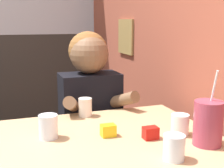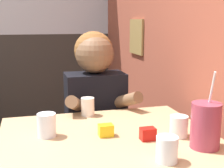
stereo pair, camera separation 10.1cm
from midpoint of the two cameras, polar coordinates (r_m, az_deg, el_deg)
The scene contains 10 objects.
brick_wall_right at distance 2.21m, azimuth 9.86°, elevation 14.34°, with size 0.08×4.53×2.70m.
main_table at distance 1.30m, azimuth 2.09°, elevation -13.30°, with size 0.89×0.84×0.76m.
person_seated at distance 1.86m, azimuth -1.49°, elevation -7.20°, with size 0.42×0.42×1.18m.
cocktail_pitcher at distance 1.24m, azimuth 19.01°, elevation -7.19°, with size 0.11×0.11×0.29m.
glass_near_pitcher at distance 1.31m, azimuth -9.70°, elevation -7.44°, with size 0.08×0.08×0.10m.
glass_center at distance 1.34m, azimuth 14.26°, elevation -7.52°, with size 0.08×0.08×0.09m.
glass_far_side at distance 1.58m, azimuth -2.64°, elevation -4.17°, with size 0.07×0.07×0.09m.
glass_by_brick at distance 1.10m, azimuth 12.66°, elevation -11.60°, with size 0.08×0.08×0.09m.
condiment_ketchup at distance 1.28m, azimuth 8.85°, elevation -9.04°, with size 0.06×0.04×0.05m.
condiment_mustard at distance 1.31m, azimuth 1.10°, elevation -8.49°, with size 0.06×0.04×0.05m.
Camera 2 is at (0.33, -0.76, 1.23)m, focal length 50.00 mm.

